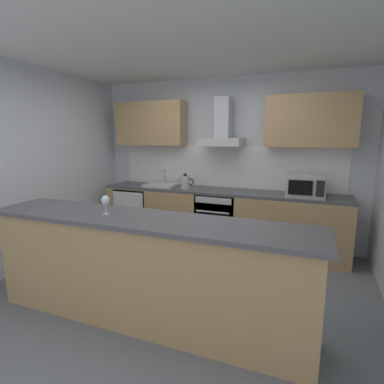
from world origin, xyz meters
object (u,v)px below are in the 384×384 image
at_px(microwave, 306,186).
at_px(wine_glass, 105,201).
at_px(range_hood, 222,131).
at_px(oven, 218,218).
at_px(refrigerator, 138,212).
at_px(kettle, 185,182).
at_px(sink, 162,185).

distance_m(microwave, wine_glass, 2.68).
bearing_deg(range_hood, oven, -90.00).
height_order(refrigerator, microwave, microwave).
relative_size(kettle, wine_glass, 1.62).
relative_size(refrigerator, microwave, 1.70).
bearing_deg(range_hood, kettle, -163.17).
bearing_deg(wine_glass, oven, 78.13).
xyz_separation_m(oven, wine_glass, (-0.45, -2.12, 0.66)).
xyz_separation_m(microwave, kettle, (-1.76, -0.01, -0.04)).
bearing_deg(refrigerator, oven, 0.11).
distance_m(kettle, wine_glass, 2.09).
height_order(refrigerator, range_hood, range_hood).
bearing_deg(refrigerator, wine_glass, -64.87).
height_order(microwave, kettle, microwave).
relative_size(microwave, range_hood, 0.69).
relative_size(sink, wine_glass, 2.81).
xyz_separation_m(sink, range_hood, (0.98, 0.12, 0.86)).
bearing_deg(sink, microwave, -1.01).
distance_m(oven, range_hood, 1.33).
bearing_deg(kettle, range_hood, 16.83).
bearing_deg(microwave, sink, 178.99).
height_order(oven, kettle, kettle).
bearing_deg(oven, sink, 179.36).
distance_m(microwave, sink, 2.21).
relative_size(kettle, range_hood, 0.40).
distance_m(microwave, range_hood, 1.44).
relative_size(oven, sink, 1.60).
height_order(oven, wine_glass, wine_glass).
bearing_deg(kettle, refrigerator, 178.03).
bearing_deg(wine_glass, range_hood, 78.79).
relative_size(refrigerator, kettle, 2.94).
relative_size(oven, microwave, 1.60).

